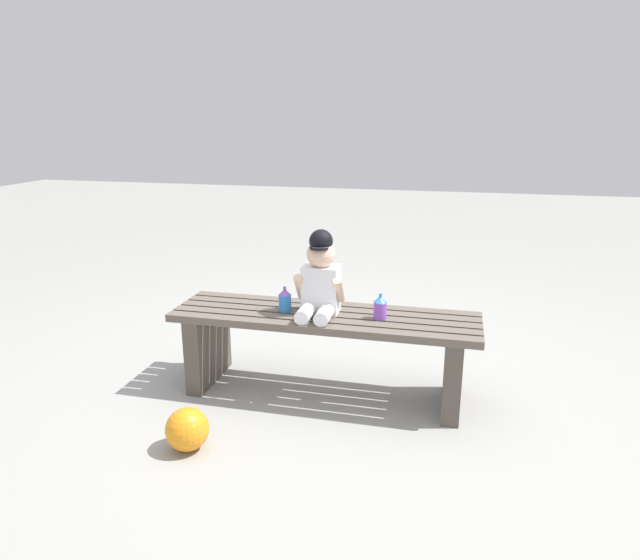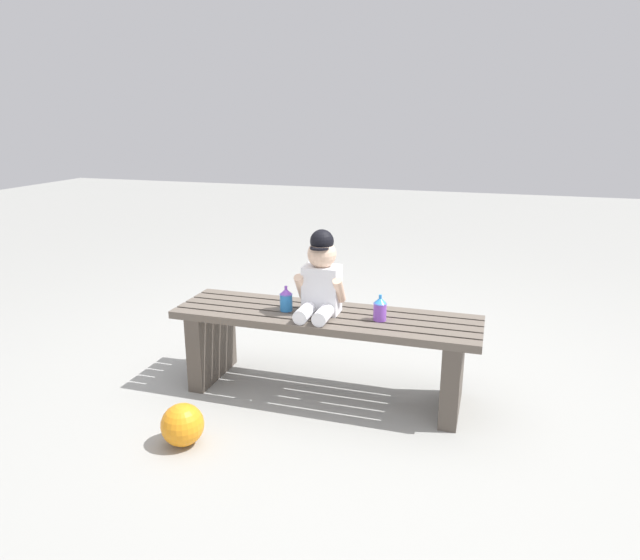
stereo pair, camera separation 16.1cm
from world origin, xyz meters
name	(u,v)px [view 2 (the right image)]	position (x,y,z in m)	size (l,w,h in m)	color
ground_plane	(325,392)	(0.00, 0.00, 0.00)	(16.00, 16.00, 0.00)	#999993
park_bench	(325,340)	(0.00, 0.00, 0.28)	(1.47, 0.39, 0.42)	#60564C
child_figure	(321,278)	(-0.02, -0.01, 0.59)	(0.23, 0.27, 0.40)	white
sippy_cup_left	(286,299)	(-0.19, -0.01, 0.47)	(0.06, 0.06, 0.12)	#338CE5
sippy_cup_right	(380,308)	(0.27, -0.01, 0.47)	(0.06, 0.06, 0.12)	#8C4CCC
toy_ball	(182,425)	(-0.43, -0.62, 0.09)	(0.18, 0.18, 0.18)	orange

